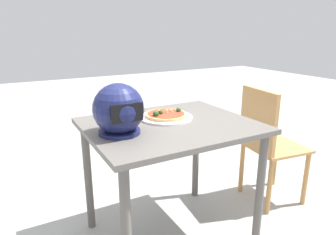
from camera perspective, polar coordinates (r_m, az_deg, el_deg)
ground_plane at (r=2.15m, az=0.36°, el=-21.13°), size 14.00×14.00×0.00m
dining_table at (r=1.83m, az=0.40°, el=-4.33°), size 0.97×0.80×0.77m
pizza_plate at (r=1.89m, az=-0.39°, el=0.05°), size 0.33×0.33×0.01m
pizza at (r=1.89m, az=-0.42°, el=0.56°), size 0.26×0.26×0.05m
motorcycle_helmet at (r=1.60m, az=-9.25°, el=1.38°), size 0.27×0.27×0.27m
chair_side at (r=2.40m, az=18.03°, el=-4.04°), size 0.45×0.45×0.90m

